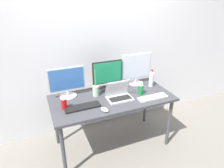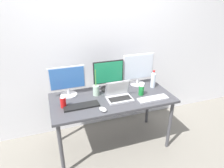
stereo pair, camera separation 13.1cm
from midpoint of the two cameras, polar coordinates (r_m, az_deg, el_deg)
The scene contains 14 objects.
ground_plane at distance 2.93m, azimuth -1.34°, elevation -16.56°, with size 16.00×16.00×0.00m, color gray.
wall_back at distance 2.83m, azimuth -6.03°, elevation 11.72°, with size 7.00×0.08×2.60m, color silver.
work_desk at distance 2.53m, azimuth -1.49°, elevation -5.12°, with size 1.51×0.72×0.74m.
monitor_left at distance 2.50m, azimuth -14.27°, elevation 0.60°, with size 0.44×0.21×0.38m.
monitor_center at distance 2.61m, azimuth -2.74°, elevation 2.54°, with size 0.40×0.21×0.40m.
monitor_right at distance 2.79m, azimuth 5.64°, elevation 4.47°, with size 0.45×0.21×0.44m.
laptop_silver at distance 2.45m, azimuth 0.45°, elevation -3.05°, with size 0.31×0.22×0.22m.
keyboard_main at distance 2.51m, azimuth 10.11°, elevation -3.84°, with size 0.38×0.12×0.02m, color #B2B2B7.
keyboard_aux at distance 2.31m, azimuth -10.06°, elevation -6.49°, with size 0.40×0.13×0.02m, color black.
mouse_by_keyboard at distance 2.22m, azimuth -3.81°, elevation -7.34°, with size 0.07×0.11×0.03m, color silver.
water_bottle at distance 2.78m, azimuth 9.87°, elevation 1.52°, with size 0.06×0.06×0.24m.
soda_can_near_keyboard at distance 2.31m, azimuth -15.18°, elevation -5.48°, with size 0.07×0.07×0.13m.
soda_can_by_laptop at distance 2.56m, azimuth 6.76°, elevation -1.59°, with size 0.07×0.07×0.13m.
bamboo_vase at distance 2.52m, azimuth -6.17°, elevation -1.81°, with size 0.08×0.08×0.35m.
Camera 1 is at (-0.84, -2.03, 1.94)m, focal length 32.00 mm.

